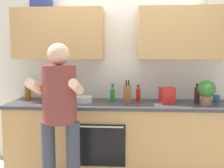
# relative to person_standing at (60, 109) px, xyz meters

# --- Properties ---
(back_wall_unit) EXTENTS (4.00, 0.38, 2.50)m
(back_wall_unit) POSITION_rel_person_standing_xyz_m (0.58, 0.94, 0.54)
(back_wall_unit) COLOR silver
(back_wall_unit) RESTS_ON ground
(counter) EXTENTS (2.84, 0.67, 0.90)m
(counter) POSITION_rel_person_standing_xyz_m (0.59, 0.67, -0.50)
(counter) COLOR tan
(counter) RESTS_ON ground
(person_standing) EXTENTS (0.49, 0.45, 1.62)m
(person_standing) POSITION_rel_person_standing_xyz_m (0.00, 0.00, 0.00)
(person_standing) COLOR #383D4C
(person_standing) RESTS_ON ground
(bottle_hotsauce) EXTENTS (0.05, 0.05, 0.22)m
(bottle_hotsauce) POSITION_rel_person_standing_xyz_m (0.82, 0.77, 0.04)
(bottle_hotsauce) COLOR red
(bottle_hotsauce) RESTS_ON counter
(bottle_juice) EXTENTS (0.07, 0.07, 0.24)m
(bottle_juice) POSITION_rel_person_standing_xyz_m (-0.42, 0.82, 0.04)
(bottle_juice) COLOR orange
(bottle_juice) RESTS_ON counter
(bottle_soda) EXTENTS (0.06, 0.06, 0.23)m
(bottle_soda) POSITION_rel_person_standing_xyz_m (0.49, 0.75, 0.04)
(bottle_soda) COLOR #198C33
(bottle_soda) RESTS_ON counter
(bottle_wine) EXTENTS (0.07, 0.07, 0.24)m
(bottle_wine) POSITION_rel_person_standing_xyz_m (1.55, 0.72, 0.05)
(bottle_wine) COLOR #471419
(bottle_wine) RESTS_ON counter
(bottle_syrup) EXTENTS (0.08, 0.08, 0.26)m
(bottle_syrup) POSITION_rel_person_standing_xyz_m (-0.66, 0.81, 0.06)
(bottle_syrup) COLOR #8C4C14
(bottle_syrup) RESTS_ON counter
(cup_tea) EXTENTS (0.08, 0.08, 0.09)m
(cup_tea) POSITION_rel_person_standing_xyz_m (1.83, 0.82, -0.01)
(cup_tea) COLOR #33598C
(cup_tea) RESTS_ON counter
(mixing_bowl) EXTENTS (0.22, 0.22, 0.08)m
(mixing_bowl) POSITION_rel_person_standing_xyz_m (0.13, 0.67, -0.01)
(mixing_bowl) COLOR silver
(mixing_bowl) RESTS_ON counter
(knife_block) EXTENTS (0.10, 0.14, 0.29)m
(knife_block) POSITION_rel_person_standing_xyz_m (0.68, 0.67, 0.06)
(knife_block) COLOR brown
(knife_block) RESTS_ON counter
(potted_herb) EXTENTS (0.21, 0.21, 0.31)m
(potted_herb) POSITION_rel_person_standing_xyz_m (1.62, 0.57, 0.13)
(potted_herb) COLOR #9E6647
(potted_herb) RESTS_ON counter
(grocery_bag_crisps) EXTENTS (0.20, 0.19, 0.20)m
(grocery_bag_crisps) POSITION_rel_person_standing_xyz_m (1.17, 0.67, 0.05)
(grocery_bag_crisps) COLOR red
(grocery_bag_crisps) RESTS_ON counter
(grocery_bag_produce) EXTENTS (0.26, 0.26, 0.21)m
(grocery_bag_produce) POSITION_rel_person_standing_xyz_m (-0.22, 0.63, 0.05)
(grocery_bag_produce) COLOR silver
(grocery_bag_produce) RESTS_ON counter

